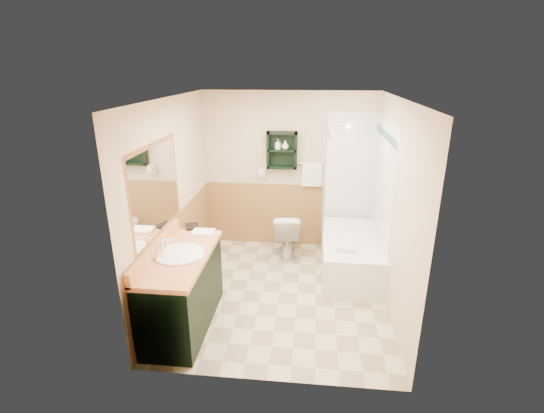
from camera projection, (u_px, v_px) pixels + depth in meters
The scene contains 25 objects.
floor at pixel (280, 292), 5.03m from camera, with size 3.00×3.00×0.00m, color beige.
back_wall at pixel (289, 171), 6.04m from camera, with size 2.60×0.04×2.40m, color beige.
left_wall at pixel (172, 200), 4.75m from camera, with size 0.04×3.00×2.40m, color beige.
right_wall at pixel (396, 208), 4.49m from camera, with size 0.04×3.00×2.40m, color beige.
ceiling at pixel (282, 96), 4.21m from camera, with size 2.60×3.00×0.04m, color white.
wainscot_left at pixel (179, 252), 4.98m from camera, with size 2.98×2.98×1.00m, color #AD8146, non-canonical shape.
wainscot_back at pixel (288, 215), 6.25m from camera, with size 2.58×2.58×1.00m, color #AD8146, non-canonical shape.
mirror_frame at pixel (156, 190), 4.13m from camera, with size 1.30×1.30×1.00m, color #955731, non-canonical shape.
mirror_glass at pixel (157, 190), 4.13m from camera, with size 1.20×1.20×0.90m, color white, non-canonical shape.
tile_right at pixel (381, 199), 5.25m from camera, with size 1.50×1.50×2.10m, color white, non-canonical shape.
tile_back at pixel (356, 183), 5.95m from camera, with size 0.95×0.95×2.10m, color white, non-canonical shape.
tile_accent at pixel (386, 135), 4.96m from camera, with size 1.50×1.50×0.10m, color #13452E, non-canonical shape.
wall_shelf at pixel (282, 150), 5.83m from camera, with size 0.45×0.15×0.55m, color black.
hair_dryer at pixel (262, 172), 6.00m from camera, with size 0.10×0.24×0.18m, color silver, non-canonical shape.
towel_bar at pixel (312, 163), 5.89m from camera, with size 0.40×0.06×0.40m, color white, non-canonical shape.
curtain_rod at pixel (328, 127), 5.00m from camera, with size 0.03×0.03×1.60m, color silver.
shower_curtain at pixel (324, 187), 5.45m from camera, with size 1.05×1.05×1.70m, color beige, non-canonical shape.
vanity at pixel (183, 290), 4.27m from camera, with size 0.59×1.36×0.86m, color black.
bathtub at pixel (351, 255), 5.44m from camera, with size 0.78×1.50×0.52m, color white.
toilet at pixel (287, 235), 5.91m from camera, with size 0.39×0.69×0.68m, color white.
counter_towel at pixel (203, 233), 4.62m from camera, with size 0.25×0.20×0.04m, color white.
vanity_book at pixel (185, 220), 4.77m from camera, with size 0.16×0.02×0.21m, color black.
tub_towel at pixel (345, 248), 4.98m from camera, with size 0.22×0.19×0.07m, color white.
soap_bottle_a at pixel (278, 147), 5.81m from camera, with size 0.07×0.15×0.07m, color white.
soap_bottle_b at pixel (285, 146), 5.80m from camera, with size 0.10×0.13×0.10m, color white.
Camera 1 is at (0.35, -4.35, 2.73)m, focal length 26.00 mm.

